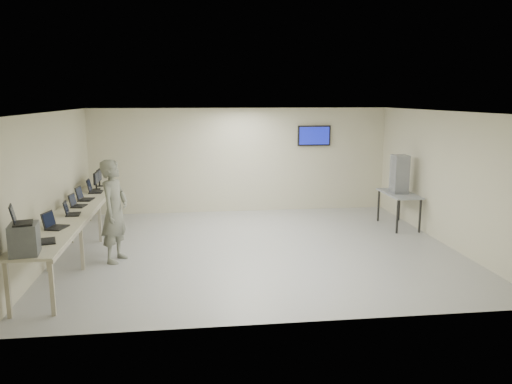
{
  "coord_description": "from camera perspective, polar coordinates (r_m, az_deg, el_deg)",
  "views": [
    {
      "loc": [
        -1.26,
        -9.85,
        3.08
      ],
      "look_at": [
        0.0,
        0.2,
        1.15
      ],
      "focal_mm": 35.0,
      "sensor_mm": 36.0,
      "label": 1
    }
  ],
  "objects": [
    {
      "name": "monitor_far",
      "position": [
        12.94,
        -17.49,
        1.74
      ],
      "size": [
        0.19,
        0.43,
        0.43
      ],
      "color": "black",
      "rests_on": "workbench"
    },
    {
      "name": "equipment_box",
      "position": [
        7.74,
        -24.96,
        -4.91
      ],
      "size": [
        0.43,
        0.48,
        0.44
      ],
      "primitive_type": "cube",
      "rotation": [
        0.0,
        0.0,
        0.15
      ],
      "color": "slate",
      "rests_on": "workbench"
    },
    {
      "name": "laptop_5",
      "position": [
        12.18,
        -18.12,
        0.32
      ],
      "size": [
        0.34,
        0.41,
        0.31
      ],
      "rotation": [
        0.0,
        0.0,
        0.03
      ],
      "color": "black",
      "rests_on": "workbench"
    },
    {
      "name": "storage_bins",
      "position": [
        12.32,
        16.08,
        1.98
      ],
      "size": [
        0.35,
        0.38,
        0.91
      ],
      "color": "gray",
      "rests_on": "side_table"
    },
    {
      "name": "laptop_0",
      "position": [
        8.31,
        -23.3,
        -4.78
      ],
      "size": [
        0.4,
        0.44,
        0.29
      ],
      "rotation": [
        0.0,
        0.0,
        0.28
      ],
      "color": "black",
      "rests_on": "workbench"
    },
    {
      "name": "soldier",
      "position": [
        9.74,
        -15.86,
        -2.11
      ],
      "size": [
        0.66,
        0.82,
        1.95
      ],
      "primitive_type": "imported",
      "rotation": [
        0.0,
        0.0,
        1.26
      ],
      "color": "slate",
      "rests_on": "ground"
    },
    {
      "name": "laptop_3",
      "position": [
        10.71,
        -19.87,
        -1.23
      ],
      "size": [
        0.32,
        0.37,
        0.26
      ],
      "rotation": [
        0.0,
        0.0,
        -0.13
      ],
      "color": "black",
      "rests_on": "workbench"
    },
    {
      "name": "laptop_1",
      "position": [
        9.09,
        -22.14,
        -3.42
      ],
      "size": [
        0.39,
        0.43,
        0.29
      ],
      "rotation": [
        0.0,
        0.0,
        -0.26
      ],
      "color": "black",
      "rests_on": "workbench"
    },
    {
      "name": "laptop_on_box",
      "position": [
        7.69,
        -25.51,
        -2.81
      ],
      "size": [
        0.37,
        0.4,
        0.27
      ],
      "rotation": [
        0.0,
        0.0,
        0.26
      ],
      "color": "black",
      "rests_on": "equipment_box"
    },
    {
      "name": "room",
      "position": [
        10.12,
        0.29,
        1.3
      ],
      "size": [
        8.01,
        7.01,
        2.81
      ],
      "color": "#AFAFAF",
      "rests_on": "ground"
    },
    {
      "name": "workbench",
      "position": [
        10.36,
        -19.96,
        -2.43
      ],
      "size": [
        0.76,
        6.0,
        0.9
      ],
      "color": "#BEB7A0",
      "rests_on": "ground"
    },
    {
      "name": "laptop_4",
      "position": [
        11.34,
        -19.15,
        -0.51
      ],
      "size": [
        0.35,
        0.4,
        0.29
      ],
      "rotation": [
        0.0,
        0.0,
        -0.1
      ],
      "color": "black",
      "rests_on": "workbench"
    },
    {
      "name": "laptop_2",
      "position": [
        10.0,
        -20.48,
        -2.09
      ],
      "size": [
        0.31,
        0.36,
        0.26
      ],
      "rotation": [
        0.0,
        0.0,
        0.1
      ],
      "color": "black",
      "rests_on": "workbench"
    },
    {
      "name": "monitor_near",
      "position": [
        12.54,
        -17.82,
        1.41
      ],
      "size": [
        0.18,
        0.42,
        0.41
      ],
      "color": "black",
      "rests_on": "workbench"
    },
    {
      "name": "side_table",
      "position": [
        12.41,
        16.04,
        -0.43
      ],
      "size": [
        0.64,
        1.38,
        0.83
      ],
      "color": "gray",
      "rests_on": "ground"
    }
  ]
}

